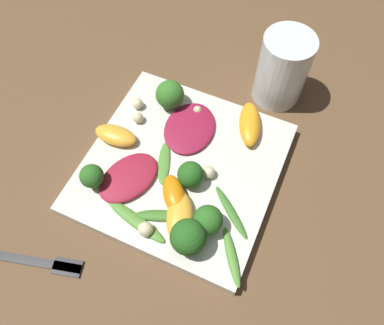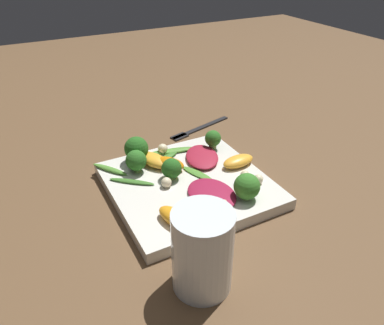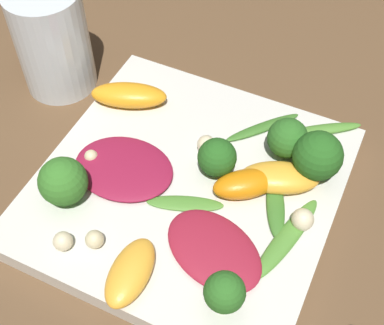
% 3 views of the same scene
% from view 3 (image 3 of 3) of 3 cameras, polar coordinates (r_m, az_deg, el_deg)
% --- Properties ---
extents(ground_plane, '(2.40, 2.40, 0.00)m').
position_cam_3_polar(ground_plane, '(0.49, -0.46, -3.47)').
color(ground_plane, brown).
extents(plate, '(0.26, 0.26, 0.02)m').
position_cam_3_polar(plate, '(0.48, -0.47, -2.80)').
color(plate, silver).
rests_on(plate, ground_plane).
extents(drinking_glass, '(0.07, 0.07, 0.11)m').
position_cam_3_polar(drinking_glass, '(0.57, -14.67, 12.50)').
color(drinking_glass, white).
rests_on(drinking_glass, ground_plane).
extents(radicchio_leaf_0, '(0.08, 0.10, 0.01)m').
position_cam_3_polar(radicchio_leaf_0, '(0.48, -7.29, -0.59)').
color(radicchio_leaf_0, maroon).
rests_on(radicchio_leaf_0, plate).
extents(radicchio_leaf_1, '(0.09, 0.10, 0.01)m').
position_cam_3_polar(radicchio_leaf_1, '(0.43, 2.35, -9.29)').
color(radicchio_leaf_1, maroon).
rests_on(radicchio_leaf_1, plate).
extents(orange_segment_0, '(0.06, 0.06, 0.02)m').
position_cam_3_polar(orange_segment_0, '(0.46, 5.74, -2.28)').
color(orange_segment_0, orange).
rests_on(orange_segment_0, plate).
extents(orange_segment_1, '(0.06, 0.04, 0.02)m').
position_cam_3_polar(orange_segment_1, '(0.42, -6.45, -11.62)').
color(orange_segment_1, '#FCAD33').
rests_on(orange_segment_1, plate).
extents(orange_segment_2, '(0.05, 0.08, 0.02)m').
position_cam_3_polar(orange_segment_2, '(0.53, -6.75, 7.14)').
color(orange_segment_2, orange).
rests_on(orange_segment_2, plate).
extents(orange_segment_3, '(0.06, 0.08, 0.02)m').
position_cam_3_polar(orange_segment_3, '(0.47, 9.31, -1.60)').
color(orange_segment_3, '#FCAD33').
rests_on(orange_segment_3, plate).
extents(broccoli_floret_0, '(0.03, 0.03, 0.04)m').
position_cam_3_polar(broccoli_floret_0, '(0.47, 2.69, 0.51)').
color(broccoli_floret_0, '#84AD5B').
rests_on(broccoli_floret_0, plate).
extents(broccoli_floret_1, '(0.04, 0.04, 0.04)m').
position_cam_3_polar(broccoli_floret_1, '(0.46, -13.59, -2.01)').
color(broccoli_floret_1, '#7A9E51').
rests_on(broccoli_floret_1, plate).
extents(broccoli_floret_2, '(0.04, 0.04, 0.05)m').
position_cam_3_polar(broccoli_floret_2, '(0.47, 13.26, 0.68)').
color(broccoli_floret_2, '#7A9E51').
rests_on(broccoli_floret_2, plate).
extents(broccoli_floret_3, '(0.04, 0.04, 0.04)m').
position_cam_3_polar(broccoli_floret_3, '(0.48, 10.15, 2.53)').
color(broccoli_floret_3, '#7A9E51').
rests_on(broccoli_floret_3, plate).
extents(broccoli_floret_4, '(0.03, 0.03, 0.04)m').
position_cam_3_polar(broccoli_floret_4, '(0.40, 3.49, -13.72)').
color(broccoli_floret_4, '#7A9E51').
rests_on(broccoli_floret_4, plate).
extents(arugula_sprig_0, '(0.07, 0.04, 0.01)m').
position_cam_3_polar(arugula_sprig_0, '(0.46, 8.90, -4.54)').
color(arugula_sprig_0, '#3D7528').
rests_on(arugula_sprig_0, plate).
extents(arugula_sprig_1, '(0.09, 0.04, 0.01)m').
position_cam_3_polar(arugula_sprig_1, '(0.45, 10.07, -7.92)').
color(arugula_sprig_1, '#518E33').
rests_on(arugula_sprig_1, plate).
extents(arugula_sprig_2, '(0.07, 0.06, 0.00)m').
position_cam_3_polar(arugula_sprig_2, '(0.52, 7.55, 3.74)').
color(arugula_sprig_2, '#3D7528').
rests_on(arugula_sprig_2, plate).
extents(arugula_sprig_3, '(0.04, 0.07, 0.00)m').
position_cam_3_polar(arugula_sprig_3, '(0.46, -0.76, -4.40)').
color(arugula_sprig_3, '#518E33').
rests_on(arugula_sprig_3, plate).
extents(arugula_sprig_4, '(0.05, 0.07, 0.01)m').
position_cam_3_polar(arugula_sprig_4, '(0.52, 13.85, 3.45)').
color(arugula_sprig_4, '#518E33').
rests_on(arugula_sprig_4, plate).
extents(macadamia_nut_0, '(0.01, 0.01, 0.01)m').
position_cam_3_polar(macadamia_nut_0, '(0.49, -10.71, 0.64)').
color(macadamia_nut_0, beige).
rests_on(macadamia_nut_0, plate).
extents(macadamia_nut_1, '(0.02, 0.02, 0.02)m').
position_cam_3_polar(macadamia_nut_1, '(0.49, 1.81, 1.84)').
color(macadamia_nut_1, beige).
rests_on(macadamia_nut_1, plate).
extents(macadamia_nut_2, '(0.02, 0.02, 0.02)m').
position_cam_3_polar(macadamia_nut_2, '(0.44, -13.61, -8.17)').
color(macadamia_nut_2, beige).
rests_on(macadamia_nut_2, plate).
extents(macadamia_nut_3, '(0.02, 0.02, 0.02)m').
position_cam_3_polar(macadamia_nut_3, '(0.45, 11.77, -5.83)').
color(macadamia_nut_3, beige).
rests_on(macadamia_nut_3, plate).
extents(macadamia_nut_4, '(0.02, 0.02, 0.02)m').
position_cam_3_polar(macadamia_nut_4, '(0.44, -10.35, -8.07)').
color(macadamia_nut_4, beige).
rests_on(macadamia_nut_4, plate).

